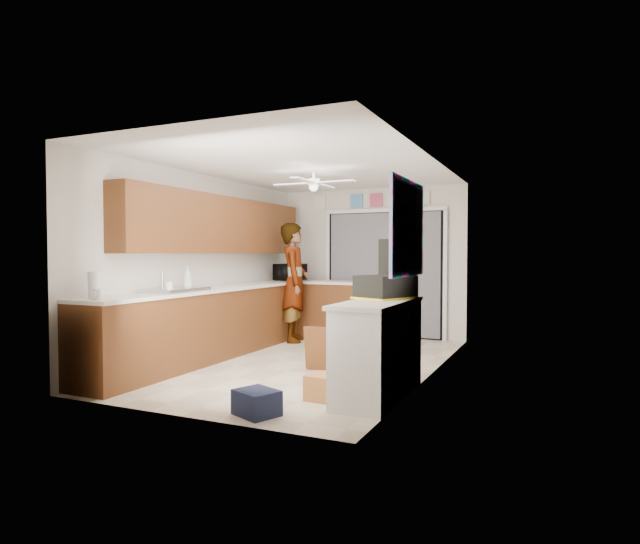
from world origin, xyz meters
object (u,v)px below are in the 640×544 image
(man, at_px, (294,282))
(dog, at_px, (361,331))
(suitcase, at_px, (386,287))
(cardboard_box, at_px, (328,388))
(soap_bottle, at_px, (187,278))
(navy_crate, at_px, (257,403))
(microwave, at_px, (290,272))
(paper_towel_roll, at_px, (94,285))
(cup, at_px, (95,295))

(man, bearing_deg, dog, -115.19)
(man, xyz_separation_m, dog, (1.14, -0.04, -0.69))
(suitcase, distance_m, cardboard_box, 1.19)
(soap_bottle, relative_size, navy_crate, 0.85)
(navy_crate, distance_m, man, 3.98)
(navy_crate, height_order, dog, dog)
(microwave, height_order, navy_crate, microwave)
(soap_bottle, distance_m, cardboard_box, 2.66)
(soap_bottle, distance_m, paper_towel_roll, 1.46)
(cup, relative_size, suitcase, 0.20)
(soap_bottle, bearing_deg, paper_towel_roll, -91.34)
(paper_towel_roll, bearing_deg, dog, 64.71)
(cardboard_box, distance_m, navy_crate, 0.78)
(cardboard_box, distance_m, dog, 2.96)
(microwave, bearing_deg, navy_crate, -143.23)
(soap_bottle, bearing_deg, navy_crate, -38.33)
(cardboard_box, bearing_deg, dog, 103.98)
(dog, bearing_deg, cup, -132.04)
(man, bearing_deg, navy_crate, 179.29)
(navy_crate, height_order, man, man)
(paper_towel_roll, distance_m, cardboard_box, 2.61)
(microwave, height_order, paper_towel_roll, microwave)
(cardboard_box, xyz_separation_m, man, (-1.85, 2.92, 0.82))
(paper_towel_roll, bearing_deg, cardboard_box, 14.31)
(navy_crate, bearing_deg, dog, 95.44)
(cardboard_box, height_order, navy_crate, cardboard_box)
(dog, bearing_deg, paper_towel_roll, -134.90)
(cup, bearing_deg, suitcase, 28.00)
(microwave, distance_m, cardboard_box, 4.20)
(paper_towel_roll, height_order, navy_crate, paper_towel_roll)
(cup, relative_size, paper_towel_roll, 0.41)
(suitcase, bearing_deg, paper_towel_roll, -131.24)
(suitcase, bearing_deg, cup, -127.62)
(cup, distance_m, dog, 3.97)
(cup, xyz_separation_m, dog, (1.49, 3.61, -0.74))
(soap_bottle, relative_size, man, 0.16)
(soap_bottle, xyz_separation_m, paper_towel_roll, (-0.03, -1.46, -0.01))
(microwave, bearing_deg, dog, -98.24)
(microwave, height_order, suitcase, microwave)
(soap_bottle, height_order, dog, soap_bottle)
(cup, distance_m, man, 3.67)
(microwave, xyz_separation_m, cardboard_box, (2.20, -3.45, -0.96))
(cup, xyz_separation_m, man, (0.35, 3.65, -0.04))
(soap_bottle, height_order, suitcase, soap_bottle)
(cup, relative_size, dog, 0.18)
(man, bearing_deg, cup, 151.49)
(soap_bottle, height_order, paper_towel_roll, soap_bottle)
(soap_bottle, relative_size, cup, 2.71)
(paper_towel_roll, xyz_separation_m, man, (0.50, 3.52, -0.14))
(dog, bearing_deg, cardboard_box, -95.62)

